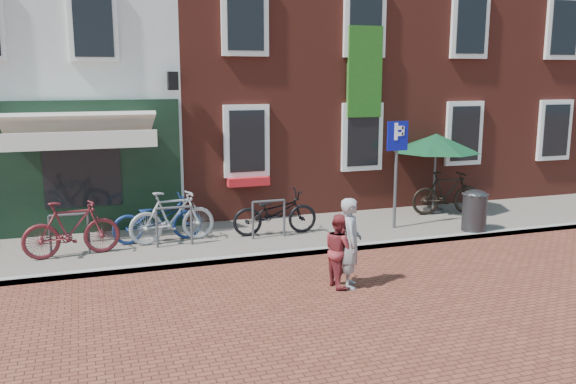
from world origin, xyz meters
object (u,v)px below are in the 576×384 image
object	(u,v)px
parasol	(436,139)
bicycle_2	(158,219)
litter_bin	(475,208)
boy	(340,250)
parking_sign	(397,155)
woman	(351,243)
bicycle_5	(447,193)
bicycle_1	(71,229)
bicycle_3	(172,217)
bicycle_4	(275,212)

from	to	relation	value
parasol	bicycle_2	xyz separation A→B (m)	(-6.97, -0.58, -1.36)
litter_bin	boy	size ratio (longest dim) A/B	0.79
parking_sign	woman	distance (m)	4.01
parking_sign	woman	xyz separation A→B (m)	(-2.47, -2.99, -1.01)
litter_bin	parasol	world-z (taller)	parasol
parking_sign	bicycle_2	size ratio (longest dim) A/B	1.30
woman	bicycle_5	bearing A→B (deg)	-27.19
parking_sign	bicycle_5	xyz separation A→B (m)	(1.89, 0.82, -1.13)
parasol	boy	distance (m)	6.10
litter_bin	bicycle_2	distance (m)	6.93
parking_sign	parasol	distance (m)	2.09
bicycle_1	bicycle_5	xyz separation A→B (m)	(8.81, 0.79, 0.00)
boy	bicycle_1	size ratio (longest dim) A/B	0.69
parking_sign	bicycle_5	bearing A→B (deg)	23.28
bicycle_5	bicycle_1	bearing A→B (deg)	104.15
bicycle_2	bicycle_1	bearing A→B (deg)	104.26
bicycle_3	bicycle_5	size ratio (longest dim) A/B	1.00
bicycle_1	bicycle_4	bearing A→B (deg)	-92.76
bicycle_4	bicycle_5	distance (m)	4.67
litter_bin	bicycle_4	bearing A→B (deg)	165.35
litter_bin	bicycle_1	xyz separation A→B (m)	(-8.48, 0.82, 0.03)
bicycle_1	litter_bin	bearing A→B (deg)	-102.50
woman	bicycle_5	world-z (taller)	woman
woman	bicycle_2	world-z (taller)	woman
parking_sign	bicycle_1	world-z (taller)	parking_sign
parking_sign	bicycle_1	size ratio (longest dim) A/B	1.34
bicycle_1	bicycle_2	xyz separation A→B (m)	(1.68, 0.54, -0.05)
woman	bicycle_1	distance (m)	5.37
parking_sign	bicycle_4	distance (m)	3.01
litter_bin	parasol	distance (m)	2.36
boy	bicycle_2	distance (m)	4.34
parasol	bicycle_1	xyz separation A→B (m)	(-8.65, -1.12, -1.31)
boy	bicycle_1	xyz separation A→B (m)	(-4.28, 2.92, 0.02)
bicycle_5	parking_sign	bearing A→B (deg)	122.30
woman	bicycle_4	distance (m)	3.34
woman	parking_sign	bearing A→B (deg)	-17.86
litter_bin	parking_sign	size ratio (longest dim) A/B	0.41
parasol	litter_bin	bearing A→B (deg)	-95.08
litter_bin	bicycle_4	world-z (taller)	litter_bin
boy	bicycle_3	xyz separation A→B (m)	(-2.32, 3.31, 0.02)
bicycle_4	woman	bearing A→B (deg)	-172.02
bicycle_4	bicycle_3	bearing A→B (deg)	91.35
bicycle_3	bicycle_5	distance (m)	6.86
bicycle_4	bicycle_5	xyz separation A→B (m)	(4.64, 0.48, 0.05)
bicycle_5	parasol	bearing A→B (deg)	34.85
parking_sign	bicycle_4	size ratio (longest dim) A/B	1.30
bicycle_3	boy	bearing A→B (deg)	-152.48
litter_bin	bicycle_3	world-z (taller)	bicycle_3
boy	bicycle_4	size ratio (longest dim) A/B	0.67
bicycle_4	bicycle_5	world-z (taller)	bicycle_5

